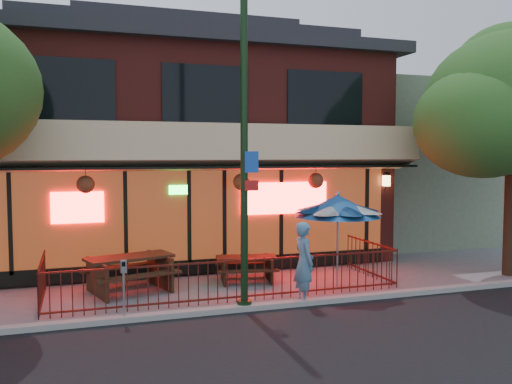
{
  "coord_description": "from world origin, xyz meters",
  "views": [
    {
      "loc": [
        -3.38,
        -11.45,
        3.36
      ],
      "look_at": [
        1.06,
        2.0,
        2.37
      ],
      "focal_mm": 38.0,
      "sensor_mm": 36.0,
      "label": 1
    }
  ],
  "objects_px": {
    "street_light": "(244,164)",
    "pedestrian": "(304,263)",
    "picnic_table_left": "(130,268)",
    "picnic_table_right": "(246,265)",
    "parking_meter_near": "(124,280)",
    "patio_umbrella": "(338,206)"
  },
  "relations": [
    {
      "from": "street_light",
      "to": "pedestrian",
      "type": "distance_m",
      "value": 2.64
    },
    {
      "from": "street_light",
      "to": "picnic_table_left",
      "type": "relative_size",
      "value": 2.89
    },
    {
      "from": "street_light",
      "to": "picnic_table_right",
      "type": "distance_m",
      "value": 3.73
    },
    {
      "from": "pedestrian",
      "to": "parking_meter_near",
      "type": "height_order",
      "value": "pedestrian"
    },
    {
      "from": "picnic_table_right",
      "to": "patio_umbrella",
      "type": "xyz_separation_m",
      "value": [
        1.99,
        -1.34,
        1.64
      ]
    },
    {
      "from": "picnic_table_left",
      "to": "parking_meter_near",
      "type": "bearing_deg",
      "value": -97.71
    },
    {
      "from": "picnic_table_right",
      "to": "pedestrian",
      "type": "height_order",
      "value": "pedestrian"
    },
    {
      "from": "patio_umbrella",
      "to": "pedestrian",
      "type": "bearing_deg",
      "value": -142.39
    },
    {
      "from": "picnic_table_left",
      "to": "patio_umbrella",
      "type": "distance_m",
      "value": 5.37
    },
    {
      "from": "parking_meter_near",
      "to": "street_light",
      "type": "bearing_deg",
      "value": 1.74
    },
    {
      "from": "street_light",
      "to": "picnic_table_left",
      "type": "height_order",
      "value": "street_light"
    },
    {
      "from": "street_light",
      "to": "pedestrian",
      "type": "height_order",
      "value": "street_light"
    },
    {
      "from": "street_light",
      "to": "picnic_table_right",
      "type": "height_order",
      "value": "street_light"
    },
    {
      "from": "street_light",
      "to": "parking_meter_near",
      "type": "height_order",
      "value": "street_light"
    },
    {
      "from": "patio_umbrella",
      "to": "pedestrian",
      "type": "relative_size",
      "value": 1.32
    },
    {
      "from": "picnic_table_left",
      "to": "parking_meter_near",
      "type": "relative_size",
      "value": 1.93
    },
    {
      "from": "street_light",
      "to": "picnic_table_right",
      "type": "relative_size",
      "value": 3.97
    },
    {
      "from": "parking_meter_near",
      "to": "pedestrian",
      "type": "bearing_deg",
      "value": 1.88
    },
    {
      "from": "street_light",
      "to": "parking_meter_near",
      "type": "bearing_deg",
      "value": -178.26
    },
    {
      "from": "picnic_table_right",
      "to": "pedestrian",
      "type": "relative_size",
      "value": 0.95
    },
    {
      "from": "picnic_table_right",
      "to": "patio_umbrella",
      "type": "bearing_deg",
      "value": -34.06
    },
    {
      "from": "pedestrian",
      "to": "parking_meter_near",
      "type": "relative_size",
      "value": 1.48
    }
  ]
}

